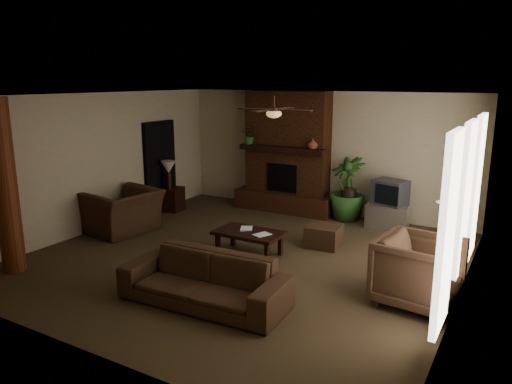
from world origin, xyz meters
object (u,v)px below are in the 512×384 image
Objects in this scene: sofa at (204,272)px; lamp_left at (168,169)px; coffee_table at (249,234)px; log_column at (5,187)px; side_table_right at (443,259)px; ottoman at (324,236)px; tv_stand at (387,216)px; floor_vase at (348,201)px; armchair_right at (419,268)px; armchair_left at (123,205)px; floor_plant at (347,202)px; side_table_left at (171,199)px; lamp_right at (447,215)px.

lamp_left reaches higher than sofa.
log_column is at bearing -138.94° from coffee_table.
side_table_right is (3.16, 0.73, -0.10)m from coffee_table.
tv_stand reaches higher than ottoman.
tv_stand is 0.95m from floor_vase.
lamp_left is (-6.18, 2.13, 0.47)m from armchair_right.
log_column is at bearing -135.47° from tv_stand.
armchair_left is at bearing -162.20° from ottoman.
floor_plant is 2.55× the size of side_table_right.
floor_vase is (3.73, 5.55, -0.97)m from log_column.
side_table_left is at bearing 92.72° from log_column.
floor_plant is at bearing 136.90° from side_table_right.
lamp_right is at bearing 28.31° from log_column.
floor_vase is at bearing 136.38° from side_table_right.
lamp_right is (2.37, -2.26, 0.57)m from floor_vase.
sofa is at bearing -135.01° from side_table_right.
log_column is 2.10× the size of armchair_left.
armchair_left is at bearing -139.01° from floor_plant.
lamp_left reaches higher than floor_vase.
lamp_left is (-3.60, 3.57, 0.54)m from sofa.
lamp_left is 6.36m from lamp_right.
floor_vase is at bearing 83.49° from sofa.
log_column is 4.31× the size of lamp_right.
log_column is 4.31× the size of lamp_left.
lamp_left is (-0.26, 1.76, 0.42)m from armchair_left.
armchair_left reaches higher than tv_stand.
lamp_left reaches higher than side_table_right.
sofa is at bearing -45.18° from side_table_left.
side_table_right is 0.73m from lamp_right.
coffee_table reaches higher than ottoman.
floor_plant is (0.74, 2.99, 0.02)m from coffee_table.
armchair_left is at bearing -81.88° from side_table_left.
floor_vase is 1.18× the size of lamp_right.
lamp_right reaches higher than floor_plant.
armchair_right is at bearing -38.30° from ottoman.
armchair_left is 2.22× the size of ottoman.
lamp_right is at bearing 105.44° from armchair_left.
armchair_right is at bearing -19.03° from lamp_left.
ottoman is at bearing 170.75° from side_table_right.
floor_plant is (3.68, 5.55, -1.01)m from log_column.
lamp_right is (6.30, -0.87, 0.00)m from lamp_left.
sofa reaches higher than floor_plant.
floor_vase is at bearing 96.07° from ottoman.
floor_plant is at bearing 138.07° from armchair_left.
lamp_left is at bearing 172.12° from lamp_right.
log_column is 7.02m from side_table_right.
log_column reaches higher than ottoman.
floor_vase is at bearing 136.34° from lamp_right.
lamp_left reaches higher than tv_stand.
lamp_right reaches higher than side_table_left.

